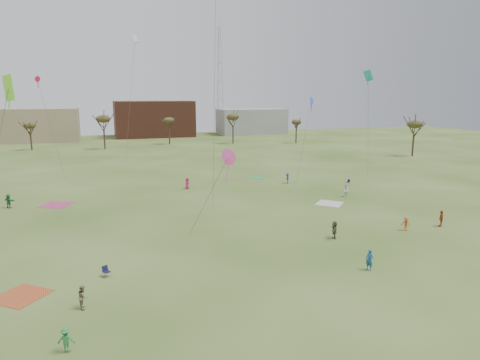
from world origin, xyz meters
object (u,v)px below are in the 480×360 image
object	(u,v)px
camp_chair_left	(107,274)
radio_tower	(220,80)
flyer_near_right	(369,260)
camp_chair_right	(348,183)
flyer_near_center	(66,340)
spectator_fore_a	(441,218)

from	to	relation	value
camp_chair_left	radio_tower	size ratio (longest dim) A/B	0.02
flyer_near_right	camp_chair_right	distance (m)	34.03
camp_chair_right	flyer_near_right	bearing A→B (deg)	-39.10
flyer_near_center	camp_chair_left	size ratio (longest dim) A/B	1.68
flyer_near_center	radio_tower	distance (m)	139.19
camp_chair_right	radio_tower	xyz separation A→B (m)	(6.30, 96.31, 18.95)
camp_chair_left	camp_chair_right	bearing A→B (deg)	2.65
flyer_near_right	camp_chair_right	world-z (taller)	flyer_near_right
flyer_near_center	camp_chair_left	bearing A→B (deg)	-90.77
camp_chair_left	camp_chair_right	xyz separation A→B (m)	(37.28, 24.11, 0.00)
flyer_near_center	camp_chair_right	bearing A→B (deg)	-126.64
camp_chair_right	radio_tower	bearing A→B (deg)	166.88
flyer_near_center	flyer_near_right	size ratio (longest dim) A/B	0.84
flyer_near_right	flyer_near_center	bearing A→B (deg)	-103.06
flyer_near_center	flyer_near_right	distance (m)	23.16
flyer_near_right	camp_chair_right	size ratio (longest dim) A/B	1.99
flyer_near_center	flyer_near_right	bearing A→B (deg)	-156.56
flyer_near_right	spectator_fore_a	distance (m)	16.27
camp_chair_left	camp_chair_right	size ratio (longest dim) A/B	1.00
flyer_near_center	camp_chair_right	distance (m)	52.08
camp_chair_left	radio_tower	xyz separation A→B (m)	(43.58, 120.42, 18.95)
flyer_near_center	camp_chair_left	world-z (taller)	flyer_near_center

